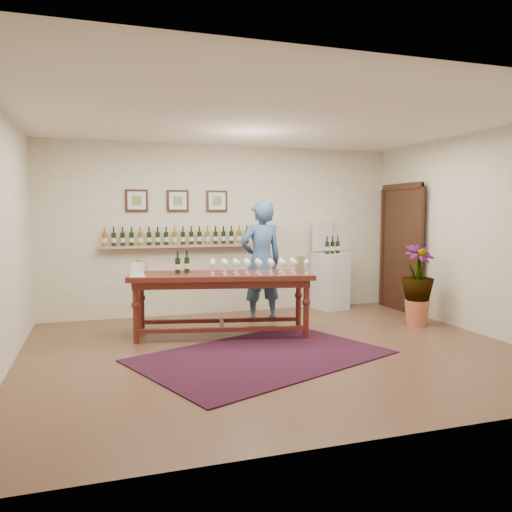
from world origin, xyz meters
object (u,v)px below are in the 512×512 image
object	(u,v)px
display_pedestal	(330,281)
potted_plant	(418,285)
person	(261,261)
tasting_table	(222,283)

from	to	relation	value
display_pedestal	potted_plant	distance (m)	1.71
display_pedestal	person	world-z (taller)	person
display_pedestal	person	size ratio (longest dim) A/B	0.52
tasting_table	person	size ratio (longest dim) A/B	1.36
tasting_table	person	world-z (taller)	person
tasting_table	potted_plant	world-z (taller)	potted_plant
potted_plant	person	xyz separation A→B (m)	(-2.12, 1.03, 0.33)
tasting_table	display_pedestal	xyz separation A→B (m)	(2.27, 1.30, -0.25)
tasting_table	potted_plant	size ratio (longest dim) A/B	2.44
display_pedestal	tasting_table	bearing A→B (deg)	-150.15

